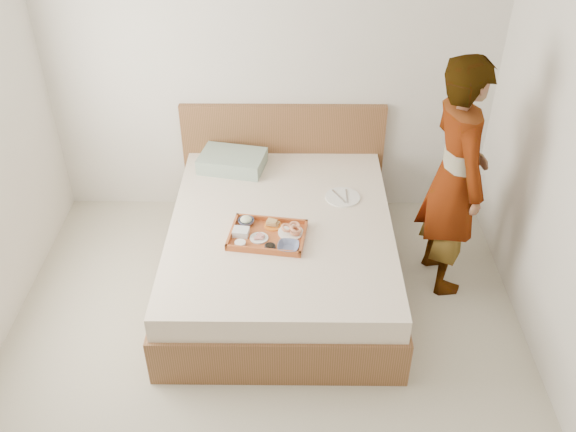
% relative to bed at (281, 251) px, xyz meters
% --- Properties ---
extents(ground, '(3.50, 4.00, 0.01)m').
position_rel_bed_xyz_m(ground, '(-0.10, -1.00, -0.27)').
color(ground, '#BBB29E').
rests_on(ground, ground).
extents(wall_back, '(3.50, 0.01, 2.60)m').
position_rel_bed_xyz_m(wall_back, '(-0.10, 1.00, 1.04)').
color(wall_back, silver).
rests_on(wall_back, ground).
extents(bed, '(1.65, 2.00, 0.53)m').
position_rel_bed_xyz_m(bed, '(0.00, 0.00, 0.00)').
color(bed, brown).
rests_on(bed, ground).
extents(headboard, '(1.65, 0.06, 0.95)m').
position_rel_bed_xyz_m(headboard, '(0.00, 0.97, 0.21)').
color(headboard, brown).
rests_on(headboard, ground).
extents(pillow, '(0.55, 0.43, 0.12)m').
position_rel_bed_xyz_m(pillow, '(-0.40, 0.72, 0.32)').
color(pillow, '#9AAE9F').
rests_on(pillow, bed).
extents(tray, '(0.55, 0.44, 0.05)m').
position_rel_bed_xyz_m(tray, '(-0.09, -0.18, 0.29)').
color(tray, '#B45327').
rests_on(tray, bed).
extents(prawn_plate, '(0.20, 0.20, 0.01)m').
position_rel_bed_xyz_m(prawn_plate, '(0.07, -0.15, 0.28)').
color(prawn_plate, white).
rests_on(prawn_plate, tray).
extents(navy_bowl_big, '(0.16, 0.16, 0.04)m').
position_rel_bed_xyz_m(navy_bowl_big, '(0.05, -0.32, 0.30)').
color(navy_bowl_big, '#1D224D').
rests_on(navy_bowl_big, tray).
extents(sauce_dish, '(0.08, 0.08, 0.03)m').
position_rel_bed_xyz_m(sauce_dish, '(-0.07, -0.32, 0.29)').
color(sauce_dish, black).
rests_on(sauce_dish, tray).
extents(meat_plate, '(0.14, 0.14, 0.01)m').
position_rel_bed_xyz_m(meat_plate, '(-0.14, -0.21, 0.28)').
color(meat_plate, white).
rests_on(meat_plate, tray).
extents(bread_plate, '(0.14, 0.14, 0.01)m').
position_rel_bed_xyz_m(bread_plate, '(-0.05, -0.07, 0.28)').
color(bread_plate, orange).
rests_on(bread_plate, tray).
extents(salad_bowl, '(0.13, 0.13, 0.03)m').
position_rel_bed_xyz_m(salad_bowl, '(-0.24, -0.05, 0.30)').
color(salad_bowl, '#1D224D').
rests_on(salad_bowl, tray).
extents(plastic_tub, '(0.12, 0.10, 0.05)m').
position_rel_bed_xyz_m(plastic_tub, '(-0.27, -0.17, 0.30)').
color(plastic_tub, silver).
rests_on(plastic_tub, tray).
extents(cheese_round, '(0.08, 0.08, 0.03)m').
position_rel_bed_xyz_m(cheese_round, '(-0.27, -0.29, 0.29)').
color(cheese_round, white).
rests_on(cheese_round, tray).
extents(dinner_plate, '(0.30, 0.30, 0.01)m').
position_rel_bed_xyz_m(dinner_plate, '(0.45, 0.30, 0.27)').
color(dinner_plate, white).
rests_on(dinner_plate, bed).
extents(person, '(0.52, 0.70, 1.74)m').
position_rel_bed_xyz_m(person, '(1.18, 0.04, 0.61)').
color(person, white).
rests_on(person, ground).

